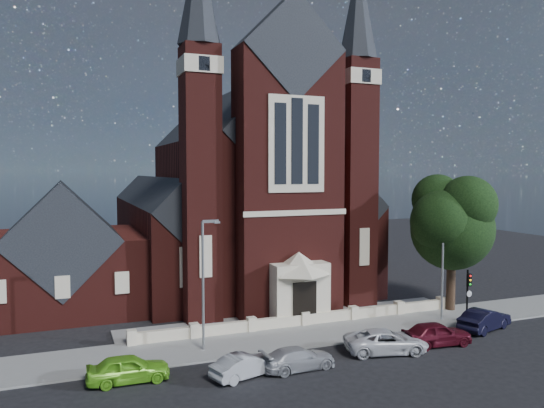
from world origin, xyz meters
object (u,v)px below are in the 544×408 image
at_px(parish_hall, 62,259).
at_px(car_dark_red, 436,334).
at_px(car_navy, 484,319).
at_px(street_tree, 456,224).
at_px(car_silver_a, 245,365).
at_px(car_white_suv, 386,341).
at_px(church, 235,200).
at_px(street_lamp_right, 444,259).
at_px(car_lime_van, 128,369).
at_px(traffic_signal, 468,290).
at_px(car_silver_b, 298,358).
at_px(street_lamp_left, 204,277).

bearing_deg(parish_hall, car_dark_red, -39.90).
relative_size(parish_hall, car_navy, 2.65).
distance_m(street_tree, car_silver_a, 21.54).
height_order(car_white_suv, car_navy, car_navy).
bearing_deg(street_tree, church, 126.17).
xyz_separation_m(church, street_tree, (12.60, -17.23, -1.23)).
distance_m(street_lamp_right, car_lime_van, 23.48).
distance_m(traffic_signal, car_navy, 2.32).
xyz_separation_m(car_lime_van, car_white_suv, (15.13, -1.12, -0.02)).
distance_m(church, street_tree, 21.38).
bearing_deg(parish_hall, church, 17.16).
height_order(parish_hall, street_tree, street_tree).
xyz_separation_m(car_dark_red, car_navy, (5.22, 1.40, -0.01)).
distance_m(church, car_dark_red, 25.21).
xyz_separation_m(car_silver_b, car_dark_red, (9.81, 0.47, 0.14)).
relative_size(car_silver_b, car_dark_red, 0.96).
height_order(street_lamp_left, car_lime_van, street_lamp_left).
distance_m(parish_hall, car_silver_b, 22.71).
bearing_deg(street_lamp_left, traffic_signal, -4.76).
height_order(street_tree, car_lime_van, street_tree).
relative_size(car_silver_b, car_navy, 0.94).
bearing_deg(car_silver_a, traffic_signal, -97.06).
xyz_separation_m(street_lamp_left, car_white_suv, (10.20, -4.34, -3.89)).
bearing_deg(street_lamp_left, car_navy, -8.88).
xyz_separation_m(church, car_white_suv, (2.29, -23.29, -7.48)).
bearing_deg(car_lime_van, car_silver_a, -103.78).
bearing_deg(car_navy, parish_hall, 39.69).
height_order(street_tree, car_navy, street_tree).
distance_m(car_silver_b, car_white_suv, 6.13).
height_order(church, car_navy, church).
bearing_deg(car_silver_a, car_white_suv, -104.33).
bearing_deg(car_dark_red, street_tree, -41.76).
height_order(street_lamp_left, car_silver_a, street_lamp_left).
bearing_deg(traffic_signal, car_dark_red, -150.63).
bearing_deg(car_white_suv, car_dark_red, -76.88).
relative_size(church, car_navy, 7.59).
bearing_deg(church, street_tree, -53.83).
distance_m(street_lamp_left, car_silver_b, 7.50).
bearing_deg(car_dark_red, car_silver_b, 98.26).
height_order(car_silver_a, car_navy, car_navy).
bearing_deg(church, street_lamp_left, -112.66).
bearing_deg(car_navy, street_tree, -34.72).
bearing_deg(car_white_suv, parish_hall, 58.76).
xyz_separation_m(church, traffic_signal, (11.00, -20.52, -5.60)).
relative_size(parish_hall, street_lamp_right, 1.51).
bearing_deg(car_silver_b, car_lime_van, 76.36).
relative_size(car_lime_van, car_navy, 0.93).
distance_m(car_dark_red, car_navy, 5.40).
xyz_separation_m(parish_hall, car_dark_red, (22.00, -18.39, -3.25)).
bearing_deg(car_silver_a, car_dark_red, -105.40).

